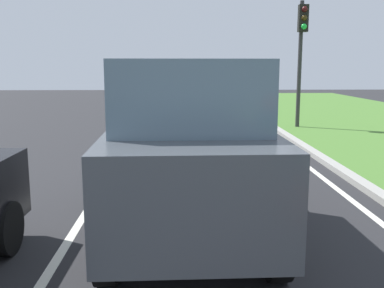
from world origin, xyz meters
The scene contains 6 objects.
ground_plane centered at (0.00, 14.00, 0.00)m, with size 60.00×60.00×0.00m, color #262628.
lane_line_center centered at (-0.70, 14.00, 0.00)m, with size 0.12×32.00×0.01m, color silver.
lane_line_right_edge centered at (3.60, 14.00, 0.00)m, with size 0.12×32.00×0.01m, color silver.
curb_right centered at (4.10, 14.00, 0.06)m, with size 0.24×48.00×0.12m, color #9E9B93.
car_suv_ahead centered at (0.82, 8.72, 1.17)m, with size 2.04×4.54×2.28m.
traffic_light_near_right centered at (4.98, 18.45, 3.02)m, with size 0.32×0.50×4.39m.
Camera 1 is at (0.70, 2.90, 2.22)m, focal length 41.79 mm.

